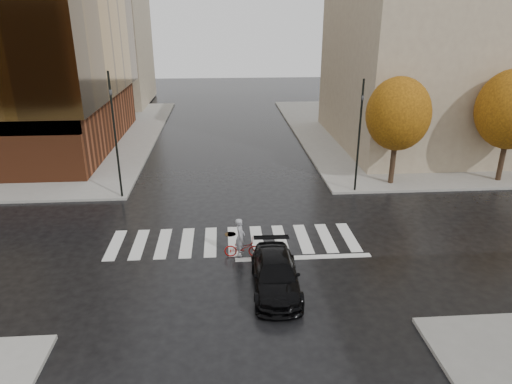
# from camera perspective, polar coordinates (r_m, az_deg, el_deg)

# --- Properties ---
(ground) EXTENTS (120.00, 120.00, 0.00)m
(ground) POSITION_cam_1_polar(r_m,az_deg,el_deg) (21.17, -2.73, -6.76)
(ground) COLOR black
(ground) RESTS_ON ground
(sidewalk_ne) EXTENTS (30.00, 30.00, 0.15)m
(sidewalk_ne) POSITION_cam_1_polar(r_m,az_deg,el_deg) (46.15, 23.66, 7.16)
(sidewalk_ne) COLOR gray
(sidewalk_ne) RESTS_ON ground
(crosswalk) EXTENTS (12.00, 3.00, 0.01)m
(crosswalk) POSITION_cam_1_polar(r_m,az_deg,el_deg) (21.61, -2.77, -6.12)
(crosswalk) COLOR silver
(crosswalk) RESTS_ON ground
(building_ne_tan) EXTENTS (16.00, 16.00, 18.00)m
(building_ne_tan) POSITION_cam_1_polar(r_m,az_deg,el_deg) (39.71, 22.97, 18.58)
(building_ne_tan) COLOR gray
(building_ne_tan) RESTS_ON sidewalk_ne
(building_nw_far) EXTENTS (14.00, 12.00, 20.00)m
(building_nw_far) POSITION_cam_1_polar(r_m,az_deg,el_deg) (57.83, -21.29, 20.16)
(building_nw_far) COLOR gray
(building_nw_far) RESTS_ON sidewalk_nw
(tree_ne_a) EXTENTS (3.80, 3.80, 6.50)m
(tree_ne_a) POSITION_cam_1_polar(r_m,az_deg,el_deg) (28.61, 17.35, 9.28)
(tree_ne_a) COLOR black
(tree_ne_a) RESTS_ON sidewalk_ne
(tree_ne_b) EXTENTS (4.20, 4.20, 6.89)m
(tree_ne_b) POSITION_cam_1_polar(r_m,az_deg,el_deg) (31.80, 29.36, 8.96)
(tree_ne_b) COLOR black
(tree_ne_b) RESTS_ON sidewalk_ne
(sedan) EXTENTS (1.88, 4.42, 1.27)m
(sedan) POSITION_cam_1_polar(r_m,az_deg,el_deg) (17.82, 2.45, -10.24)
(sedan) COLOR black
(sedan) RESTS_ON ground
(cyclist) EXTENTS (1.64, 0.68, 1.82)m
(cyclist) POSITION_cam_1_polar(r_m,az_deg,el_deg) (20.01, -1.80, -6.50)
(cyclist) COLOR #99100D
(cyclist) RESTS_ON ground
(traffic_light_nw) EXTENTS (0.18, 0.15, 7.06)m
(traffic_light_nw) POSITION_cam_1_polar(r_m,az_deg,el_deg) (26.32, -17.28, 7.61)
(traffic_light_nw) COLOR black
(traffic_light_nw) RESTS_ON sidewalk_nw
(traffic_light_ne) EXTENTS (0.17, 0.19, 6.52)m
(traffic_light_ne) POSITION_cam_1_polar(r_m,az_deg,el_deg) (26.89, 12.83, 7.52)
(traffic_light_ne) COLOR black
(traffic_light_ne) RESTS_ON sidewalk_ne
(fire_hydrant) EXTENTS (0.26, 0.26, 0.73)m
(fire_hydrant) POSITION_cam_1_polar(r_m,az_deg,el_deg) (31.68, -21.73, 2.48)
(fire_hydrant) COLOR #C89D0B
(fire_hydrant) RESTS_ON sidewalk_nw
(manhole) EXTENTS (0.68, 0.68, 0.01)m
(manhole) POSITION_cam_1_polar(r_m,az_deg,el_deg) (22.24, -3.22, -5.29)
(manhole) COLOR #402C16
(manhole) RESTS_ON ground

